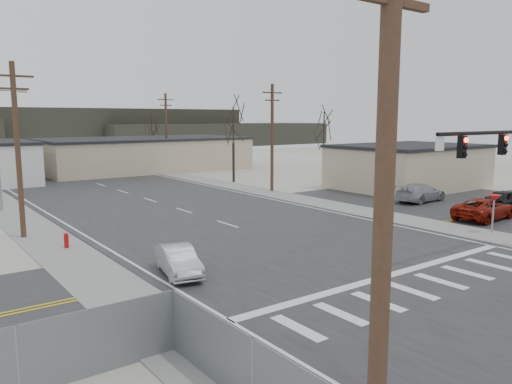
% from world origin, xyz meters
% --- Properties ---
extents(ground, '(140.00, 140.00, 0.00)m').
position_xyz_m(ground, '(0.00, 0.00, 0.00)').
color(ground, silver).
rests_on(ground, ground).
extents(main_road, '(18.00, 110.00, 0.05)m').
position_xyz_m(main_road, '(0.00, 15.00, 0.02)').
color(main_road, '#232325').
rests_on(main_road, ground).
extents(cross_road, '(90.00, 10.00, 0.04)m').
position_xyz_m(cross_road, '(0.00, 0.00, 0.02)').
color(cross_road, '#232325').
rests_on(cross_road, ground).
extents(parking_lot, '(18.00, 20.00, 0.03)m').
position_xyz_m(parking_lot, '(20.00, 6.00, 0.02)').
color(parking_lot, '#232325').
rests_on(parking_lot, ground).
extents(sidewalk_left, '(3.00, 90.00, 0.06)m').
position_xyz_m(sidewalk_left, '(-10.60, 20.00, 0.03)').
color(sidewalk_left, gray).
rests_on(sidewalk_left, ground).
extents(sidewalk_right, '(3.00, 90.00, 0.06)m').
position_xyz_m(sidewalk_right, '(10.60, 20.00, 0.03)').
color(sidewalk_right, gray).
rests_on(sidewalk_right, ground).
extents(traffic_signal_mast, '(8.95, 0.43, 7.20)m').
position_xyz_m(traffic_signal_mast, '(7.89, -6.20, 4.67)').
color(traffic_signal_mast, black).
rests_on(traffic_signal_mast, ground).
extents(fire_hydrant, '(0.24, 0.24, 0.87)m').
position_xyz_m(fire_hydrant, '(-10.20, 8.00, 0.45)').
color(fire_hydrant, '#A50C0C').
rests_on(fire_hydrant, ground).
extents(yield_sign, '(0.80, 0.80, 2.35)m').
position_xyz_m(yield_sign, '(11.50, -3.50, 2.07)').
color(yield_sign, gray).
rests_on(yield_sign, ground).
extents(building_right_far, '(26.30, 14.30, 4.30)m').
position_xyz_m(building_right_far, '(10.00, 44.00, 2.15)').
color(building_right_far, '#B9A58D').
rests_on(building_right_far, ground).
extents(building_lot, '(14.30, 10.30, 4.30)m').
position_xyz_m(building_lot, '(24.00, 12.00, 2.16)').
color(building_lot, '#B9A58D').
rests_on(building_lot, ground).
extents(upole_left_a, '(2.20, 0.30, 10.00)m').
position_xyz_m(upole_left_a, '(-11.50, -14.00, 5.22)').
color(upole_left_a, '#4C3023').
rests_on(upole_left_a, ground).
extents(upole_left_b, '(2.20, 0.30, 10.00)m').
position_xyz_m(upole_left_b, '(-11.50, 12.00, 5.22)').
color(upole_left_b, '#4C3023').
rests_on(upole_left_b, ground).
extents(upole_right_a, '(2.20, 0.30, 10.00)m').
position_xyz_m(upole_right_a, '(11.50, 18.00, 5.22)').
color(upole_right_a, '#4C3023').
rests_on(upole_right_a, ground).
extents(upole_right_b, '(2.20, 0.30, 10.00)m').
position_xyz_m(upole_right_b, '(11.50, 40.00, 5.22)').
color(upole_right_b, '#4C3023').
rests_on(upole_right_b, ground).
extents(tree_right_mid, '(3.74, 3.74, 8.33)m').
position_xyz_m(tree_right_mid, '(12.50, 26.00, 5.93)').
color(tree_right_mid, '#31261E').
rests_on(tree_right_mid, ground).
extents(tree_right_far, '(3.52, 3.52, 7.84)m').
position_xyz_m(tree_right_far, '(15.00, 52.00, 5.58)').
color(tree_right_far, '#31261E').
rests_on(tree_right_far, ground).
extents(tree_lot, '(3.52, 3.52, 7.84)m').
position_xyz_m(tree_lot, '(22.00, 22.00, 5.58)').
color(tree_lot, '#31261E').
rests_on(tree_lot, ground).
extents(hill_center, '(80.00, 18.00, 9.00)m').
position_xyz_m(hill_center, '(15.00, 96.00, 4.50)').
color(hill_center, '#333026').
rests_on(hill_center, ground).
extents(hill_right, '(60.00, 18.00, 5.50)m').
position_xyz_m(hill_right, '(50.00, 90.00, 2.75)').
color(hill_right, '#333026').
rests_on(hill_right, ground).
extents(sedan_crossing, '(2.12, 4.01, 1.26)m').
position_xyz_m(sedan_crossing, '(-7.50, 0.45, 0.67)').
color(sedan_crossing, gray).
rests_on(sedan_crossing, main_road).
extents(car_far_a, '(2.25, 5.02, 1.43)m').
position_xyz_m(car_far_a, '(3.49, 44.66, 0.76)').
color(car_far_a, black).
rests_on(car_far_a, main_road).
extents(car_parked_red, '(5.33, 2.69, 1.45)m').
position_xyz_m(car_parked_red, '(14.99, -1.00, 0.76)').
color(car_parked_red, maroon).
rests_on(car_parked_red, parking_lot).
extents(car_parked_dark_a, '(4.18, 1.75, 1.41)m').
position_xyz_m(car_parked_dark_a, '(20.59, 0.38, 0.74)').
color(car_parked_dark_a, black).
rests_on(car_parked_dark_a, parking_lot).
extents(car_parked_silver, '(5.31, 2.49, 1.50)m').
position_xyz_m(car_parked_silver, '(17.79, 6.06, 0.78)').
color(car_parked_silver, '#93979D').
rests_on(car_parked_silver, parking_lot).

